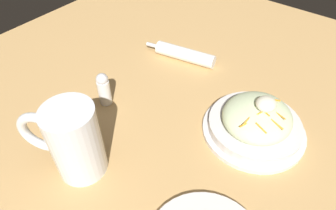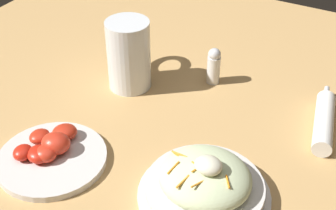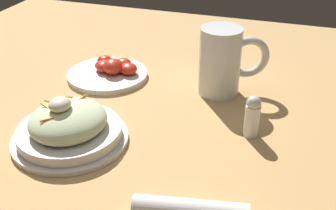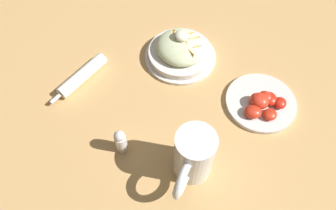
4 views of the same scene
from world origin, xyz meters
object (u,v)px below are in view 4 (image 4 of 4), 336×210
beer_mug (193,158)px  salt_shaker (121,141)px  tomato_plate (262,103)px  salad_plate (181,51)px  napkin_roll (82,76)px

beer_mug → salt_shaker: size_ratio=1.81×
tomato_plate → beer_mug: bearing=91.2°
salad_plate → napkin_roll: salad_plate is taller
salad_plate → tomato_plate: 0.28m
beer_mug → salt_shaker: bearing=31.1°
beer_mug → salt_shaker: beer_mug is taller
salad_plate → tomato_plate: (-0.27, -0.05, -0.02)m
salad_plate → tomato_plate: bearing=-170.0°
salad_plate → salt_shaker: salad_plate is taller
napkin_roll → beer_mug: bearing=-173.5°
napkin_roll → tomato_plate: 0.51m
napkin_roll → tomato_plate: (-0.40, -0.32, -0.00)m
salad_plate → napkin_roll: bearing=65.0°
beer_mug → tomato_plate: bearing=-88.8°
napkin_roll → salt_shaker: 0.26m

